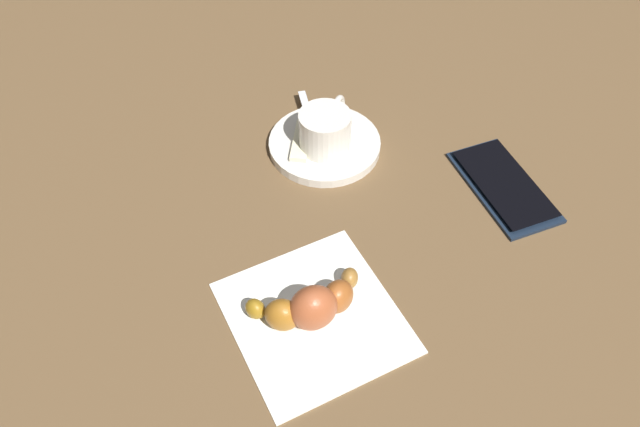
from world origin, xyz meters
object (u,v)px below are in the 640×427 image
(saucer, at_px, (325,144))
(croissant, at_px, (311,305))
(teaspoon, at_px, (315,135))
(sugar_packet, at_px, (301,141))
(espresso_cup, at_px, (326,129))
(napkin, at_px, (314,317))
(cell_phone, at_px, (504,185))

(saucer, height_order, croissant, croissant)
(croissant, bearing_deg, saucer, 158.41)
(saucer, relative_size, teaspoon, 1.05)
(teaspoon, distance_m, sugar_packet, 0.02)
(espresso_cup, bearing_deg, saucer, 169.27)
(espresso_cup, height_order, croissant, espresso_cup)
(espresso_cup, xyz_separation_m, sugar_packet, (-0.01, -0.03, -0.02))
(espresso_cup, distance_m, sugar_packet, 0.04)
(espresso_cup, bearing_deg, croissant, -21.90)
(napkin, relative_size, croissant, 1.33)
(espresso_cup, bearing_deg, napkin, -21.23)
(espresso_cup, distance_m, cell_phone, 0.21)
(teaspoon, xyz_separation_m, napkin, (0.23, -0.07, -0.01))
(teaspoon, xyz_separation_m, cell_phone, (0.14, 0.18, -0.01))
(saucer, bearing_deg, sugar_packet, -102.15)
(sugar_packet, xyz_separation_m, cell_phone, (0.13, 0.20, -0.01))
(croissant, xyz_separation_m, cell_phone, (-0.09, 0.26, -0.02))
(espresso_cup, height_order, cell_phone, espresso_cup)
(saucer, height_order, espresso_cup, espresso_cup)
(sugar_packet, bearing_deg, croissant, 9.64)
(saucer, xyz_separation_m, napkin, (0.22, -0.08, -0.00))
(saucer, height_order, napkin, saucer)
(croissant, bearing_deg, napkin, 101.02)
(saucer, bearing_deg, napkin, -20.94)
(espresso_cup, xyz_separation_m, croissant, (0.21, -0.09, -0.01))
(sugar_packet, bearing_deg, espresso_cup, 89.17)
(teaspoon, bearing_deg, napkin, -18.10)
(cell_phone, bearing_deg, napkin, -69.63)
(sugar_packet, distance_m, napkin, 0.23)
(sugar_packet, distance_m, croissant, 0.23)
(teaspoon, distance_m, cell_phone, 0.22)
(sugar_packet, relative_size, croissant, 0.55)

